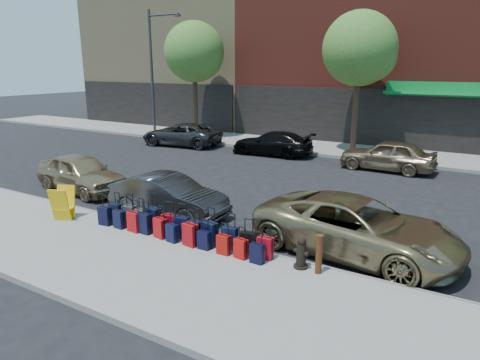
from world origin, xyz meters
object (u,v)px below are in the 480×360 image
Objects in this scene: suitcase_front_5 at (182,227)px; car_near_2 at (356,227)px; streetlight at (154,66)px; tree_center at (362,51)px; car_far_1 at (272,143)px; car_far_0 at (181,134)px; car_near_1 at (168,196)px; fire_hydrant at (301,253)px; car_near_0 at (81,173)px; car_far_2 at (388,155)px; display_rack at (63,204)px; bollard at (319,254)px; tree_left at (196,54)px.

car_near_2 is (4.24, 1.71, 0.27)m from suitcase_front_5.
suitcase_front_5 is (12.81, -13.61, -4.21)m from streetlight.
tree_center reaches higher than car_far_1.
car_far_0 is (3.62, -1.91, -3.98)m from streetlight.
car_near_1 is 10.45m from car_far_1.
car_near_0 is (-9.89, 2.01, 0.21)m from fire_hydrant.
car_near_0 is at bearing 83.05° from car_near_1.
fire_hydrant is 0.14× the size of car_near_2.
car_far_2 is at bearing -7.91° from streetlight.
tree_center reaches higher than car_near_2.
display_rack is at bearing -6.55° from car_far_1.
bollard is at bearing 27.85° from car_far_1.
car_near_1 reaches higher than fire_hydrant.
car_far_0 is at bearing -91.04° from car_far_1.
tree_left is at bearing 87.83° from display_rack.
car_far_1 is (-6.66, 11.89, 0.14)m from fire_hydrant.
tree_left is 1.73× the size of car_far_2.
suitcase_front_5 is at bearing -92.51° from tree_center.
streetlight is 21.16m from car_near_2.
bollard is 0.21× the size of car_far_1.
streetlight reaches higher than car_far_0.
car_near_2 is 9.80m from car_far_2.
car_near_2 reaches higher than car_far_0.
tree_left is 15.87m from car_near_1.
car_near_1 is 0.90× the size of car_far_1.
tree_left is 5.45m from car_far_0.
car_far_0 is at bearing -75.46° from tree_left.
tree_center is 1.74× the size of car_near_0.
car_far_2 reaches higher than display_rack.
car_far_0 is (-2.77, 9.69, -0.03)m from car_near_0.
suitcase_front_5 is 0.24× the size of car_near_1.
streetlight is 13.82m from car_near_0.
car_near_2 reaches higher than display_rack.
bollard is (0.44, -0.05, 0.12)m from fire_hydrant.
fire_hydrant is 11.44m from car_far_2.
tree_center is at bearing 119.40° from car_far_1.
tree_center reaches higher than car_far_2.
car_far_0 is (-9.20, 11.69, 0.23)m from suitcase_front_5.
display_rack is (-7.46, -0.67, 0.15)m from fire_hydrant.
tree_center is at bearing 113.48° from fire_hydrant.
car_near_0 is 10.07m from car_far_0.
fire_hydrant is at bearing -18.46° from display_rack.
tree_center is 15.39m from fire_hydrant.
bollard is (3.91, -0.06, 0.17)m from suitcase_front_5.
bollard is at bearing -11.32° from suitcase_front_5.
car_near_1 is (8.13, -12.77, -4.76)m from tree_left.
car_far_0 is (0.68, -2.61, -4.74)m from tree_left.
display_rack is at bearing -162.61° from fire_hydrant.
car_far_0 is 6.00m from car_far_1.
car_near_0 is at bearing 108.53° from display_rack.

